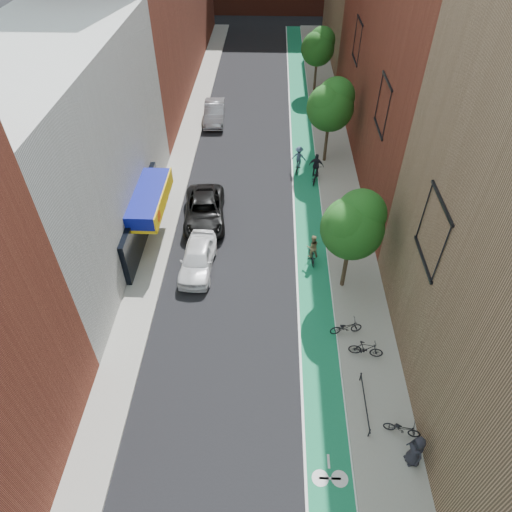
# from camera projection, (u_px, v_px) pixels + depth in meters

# --- Properties ---
(ground) EXTENTS (160.00, 160.00, 0.00)m
(ground) POSITION_uv_depth(u_px,v_px,m) (235.00, 451.00, 19.60)
(ground) COLOR black
(ground) RESTS_ON ground
(bike_lane) EXTENTS (2.00, 68.00, 0.01)m
(bike_lane) POSITION_uv_depth(u_px,v_px,m) (303.00, 149.00, 38.62)
(bike_lane) COLOR #136B45
(bike_lane) RESTS_ON ground
(sidewalk_left) EXTENTS (2.00, 68.00, 0.15)m
(sidewalk_left) POSITION_uv_depth(u_px,v_px,m) (186.00, 146.00, 38.83)
(sidewalk_left) COLOR gray
(sidewalk_left) RESTS_ON ground
(sidewalk_right) EXTENTS (3.00, 68.00, 0.15)m
(sidewalk_right) POSITION_uv_depth(u_px,v_px,m) (333.00, 149.00, 38.51)
(sidewalk_right) COLOR gray
(sidewalk_right) RESTS_ON ground
(building_left_white) EXTENTS (8.00, 20.00, 12.00)m
(building_left_white) POSITION_uv_depth(u_px,v_px,m) (57.00, 156.00, 26.13)
(building_left_white) COLOR silver
(building_left_white) RESTS_ON ground
(building_right_mid_red) EXTENTS (8.00, 28.00, 22.00)m
(building_right_mid_red) POSITION_uv_depth(u_px,v_px,m) (432.00, 6.00, 30.97)
(building_right_mid_red) COLOR maroon
(building_right_mid_red) RESTS_ON ground
(tree_near) EXTENTS (3.40, 3.36, 6.42)m
(tree_near) POSITION_uv_depth(u_px,v_px,m) (354.00, 224.00, 23.67)
(tree_near) COLOR #332619
(tree_near) RESTS_ON ground
(tree_mid) EXTENTS (3.55, 3.53, 6.74)m
(tree_mid) POSITION_uv_depth(u_px,v_px,m) (331.00, 104.00, 33.81)
(tree_mid) COLOR #332619
(tree_mid) RESTS_ON ground
(tree_far) EXTENTS (3.30, 3.25, 6.21)m
(tree_far) POSITION_uv_depth(u_px,v_px,m) (318.00, 46.00, 44.37)
(tree_far) COLOR #332619
(tree_far) RESTS_ON ground
(parked_car_white) EXTENTS (2.06, 4.77, 1.60)m
(parked_car_white) POSITION_uv_depth(u_px,v_px,m) (198.00, 258.00, 27.42)
(parked_car_white) COLOR white
(parked_car_white) RESTS_ON ground
(parked_car_black) EXTENTS (3.20, 6.01, 1.61)m
(parked_car_black) POSITION_uv_depth(u_px,v_px,m) (205.00, 211.00, 30.89)
(parked_car_black) COLOR black
(parked_car_black) RESTS_ON ground
(parked_car_silver) EXTENTS (2.03, 5.14, 1.67)m
(parked_car_silver) POSITION_uv_depth(u_px,v_px,m) (214.00, 112.00, 41.88)
(parked_car_silver) COLOR gray
(parked_car_silver) RESTS_ON ground
(cyclist_lane_near) EXTENTS (0.87, 1.56, 1.94)m
(cyclist_lane_near) POSITION_uv_depth(u_px,v_px,m) (312.00, 251.00, 27.85)
(cyclist_lane_near) COLOR black
(cyclist_lane_near) RESTS_ON ground
(cyclist_lane_mid) EXTENTS (1.19, 2.01, 2.24)m
(cyclist_lane_mid) POSITION_uv_depth(u_px,v_px,m) (316.00, 171.00, 34.49)
(cyclist_lane_mid) COLOR black
(cyclist_lane_mid) RESTS_ON ground
(cyclist_lane_far) EXTENTS (1.23, 1.91, 2.06)m
(cyclist_lane_far) POSITION_uv_depth(u_px,v_px,m) (299.00, 161.00, 35.51)
(cyclist_lane_far) COLOR black
(cyclist_lane_far) RESTS_ON ground
(parked_bike_near) EXTENTS (1.68, 0.96, 0.84)m
(parked_bike_near) POSITION_uv_depth(u_px,v_px,m) (402.00, 428.00, 19.77)
(parked_bike_near) COLOR black
(parked_bike_near) RESTS_ON sidewalk_right
(parked_bike_mid) EXTENTS (1.78, 0.76, 1.04)m
(parked_bike_mid) POSITION_uv_depth(u_px,v_px,m) (366.00, 349.00, 22.71)
(parked_bike_mid) COLOR black
(parked_bike_mid) RESTS_ON sidewalk_right
(parked_bike_far) EXTENTS (1.81, 0.93, 0.90)m
(parked_bike_far) POSITION_uv_depth(u_px,v_px,m) (346.00, 327.00, 23.81)
(parked_bike_far) COLOR black
(parked_bike_far) RESTS_ON sidewalk_right
(pedestrian) EXTENTS (0.78, 1.01, 1.84)m
(pedestrian) POSITION_uv_depth(u_px,v_px,m) (416.00, 451.00, 18.54)
(pedestrian) COLOR black
(pedestrian) RESTS_ON sidewalk_right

